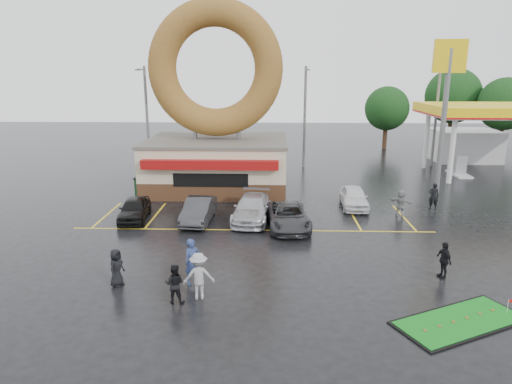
{
  "coord_description": "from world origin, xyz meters",
  "views": [
    {
      "loc": [
        0.98,
        -20.37,
        8.38
      ],
      "look_at": [
        0.21,
        3.31,
        2.2
      ],
      "focal_mm": 32.0,
      "sensor_mm": 36.0,
      "label": 1
    }
  ],
  "objects_px": {
    "car_dgrey": "(199,210)",
    "car_white": "(354,197)",
    "car_silver": "(252,208)",
    "putting_green": "(460,321)",
    "streetlight_mid": "(305,115)",
    "dumpster": "(150,187)",
    "gas_station": "(485,128)",
    "car_black": "(134,209)",
    "donut_shop": "(217,128)",
    "streetlight_right": "(437,114)",
    "streetlight_left": "(147,115)",
    "person_blue": "(193,262)",
    "car_grey": "(288,216)",
    "person_cameraman": "(444,260)",
    "shell_sign": "(447,88)"
  },
  "relations": [
    {
      "from": "shell_sign",
      "to": "gas_station",
      "type": "bearing_deg",
      "value": 51.93
    },
    {
      "from": "car_silver",
      "to": "dumpster",
      "type": "height_order",
      "value": "car_silver"
    },
    {
      "from": "car_white",
      "to": "car_silver",
      "type": "bearing_deg",
      "value": -154.02
    },
    {
      "from": "streetlight_right",
      "to": "streetlight_left",
      "type": "bearing_deg",
      "value": -175.6
    },
    {
      "from": "car_grey",
      "to": "person_cameraman",
      "type": "distance_m",
      "value": 8.86
    },
    {
      "from": "car_silver",
      "to": "putting_green",
      "type": "distance_m",
      "value": 13.58
    },
    {
      "from": "donut_shop",
      "to": "person_blue",
      "type": "distance_m",
      "value": 16.66
    },
    {
      "from": "shell_sign",
      "to": "streetlight_right",
      "type": "distance_m",
      "value": 10.68
    },
    {
      "from": "car_grey",
      "to": "car_white",
      "type": "distance_m",
      "value": 5.99
    },
    {
      "from": "car_black",
      "to": "streetlight_left",
      "type": "bearing_deg",
      "value": 95.41
    },
    {
      "from": "gas_station",
      "to": "car_silver",
      "type": "distance_m",
      "value": 25.7
    },
    {
      "from": "car_black",
      "to": "person_cameraman",
      "type": "distance_m",
      "value": 16.98
    },
    {
      "from": "person_blue",
      "to": "gas_station",
      "type": "bearing_deg",
      "value": 6.01
    },
    {
      "from": "dumpster",
      "to": "putting_green",
      "type": "bearing_deg",
      "value": -45.01
    },
    {
      "from": "car_silver",
      "to": "person_cameraman",
      "type": "xyz_separation_m",
      "value": [
        8.39,
        -7.51,
        0.07
      ]
    },
    {
      "from": "car_dgrey",
      "to": "person_blue",
      "type": "distance_m",
      "value": 8.13
    },
    {
      "from": "gas_station",
      "to": "car_black",
      "type": "xyz_separation_m",
      "value": [
        -27.01,
        -15.88,
        -3.04
      ]
    },
    {
      "from": "person_blue",
      "to": "putting_green",
      "type": "height_order",
      "value": "person_blue"
    },
    {
      "from": "car_silver",
      "to": "person_blue",
      "type": "relative_size",
      "value": 2.54
    },
    {
      "from": "car_dgrey",
      "to": "person_cameraman",
      "type": "bearing_deg",
      "value": -28.26
    },
    {
      "from": "streetlight_mid",
      "to": "dumpster",
      "type": "xyz_separation_m",
      "value": [
        -11.5,
        -10.49,
        -4.13
      ]
    },
    {
      "from": "car_silver",
      "to": "car_grey",
      "type": "xyz_separation_m",
      "value": [
        2.06,
        -1.31,
        -0.05
      ]
    },
    {
      "from": "car_white",
      "to": "dumpster",
      "type": "xyz_separation_m",
      "value": [
        -13.83,
        2.43,
        -0.03
      ]
    },
    {
      "from": "car_black",
      "to": "dumpster",
      "type": "relative_size",
      "value": 2.14
    },
    {
      "from": "streetlight_left",
      "to": "person_blue",
      "type": "bearing_deg",
      "value": -71.33
    },
    {
      "from": "streetlight_mid",
      "to": "streetlight_right",
      "type": "distance_m",
      "value": 12.04
    },
    {
      "from": "dumpster",
      "to": "car_white",
      "type": "bearing_deg",
      "value": -7.66
    },
    {
      "from": "car_black",
      "to": "car_white",
      "type": "distance_m",
      "value": 13.66
    },
    {
      "from": "gas_station",
      "to": "car_black",
      "type": "distance_m",
      "value": 31.48
    },
    {
      "from": "streetlight_left",
      "to": "streetlight_mid",
      "type": "distance_m",
      "value": 14.04
    },
    {
      "from": "person_cameraman",
      "to": "dumpster",
      "type": "height_order",
      "value": "person_cameraman"
    },
    {
      "from": "person_blue",
      "to": "car_grey",
      "type": "bearing_deg",
      "value": 18.6
    },
    {
      "from": "car_silver",
      "to": "donut_shop",
      "type": "bearing_deg",
      "value": 115.44
    },
    {
      "from": "person_blue",
      "to": "dumpster",
      "type": "distance_m",
      "value": 14.73
    },
    {
      "from": "car_silver",
      "to": "person_cameraman",
      "type": "height_order",
      "value": "person_cameraman"
    },
    {
      "from": "streetlight_left",
      "to": "car_silver",
      "type": "height_order",
      "value": "streetlight_left"
    },
    {
      "from": "person_cameraman",
      "to": "dumpster",
      "type": "bearing_deg",
      "value": -143.15
    },
    {
      "from": "car_silver",
      "to": "person_cameraman",
      "type": "bearing_deg",
      "value": -36.91
    },
    {
      "from": "shell_sign",
      "to": "car_silver",
      "type": "distance_m",
      "value": 16.19
    },
    {
      "from": "car_silver",
      "to": "shell_sign",
      "type": "bearing_deg",
      "value": 32.35
    },
    {
      "from": "donut_shop",
      "to": "streetlight_left",
      "type": "xyz_separation_m",
      "value": [
        -7.0,
        6.95,
        0.32
      ]
    },
    {
      "from": "car_white",
      "to": "donut_shop",
      "type": "bearing_deg",
      "value": 154.43
    },
    {
      "from": "person_cameraman",
      "to": "car_white",
      "type": "bearing_deg",
      "value": 176.52
    },
    {
      "from": "gas_station",
      "to": "car_dgrey",
      "type": "height_order",
      "value": "gas_station"
    },
    {
      "from": "car_white",
      "to": "gas_station",
      "type": "bearing_deg",
      "value": 45.9
    },
    {
      "from": "car_dgrey",
      "to": "car_white",
      "type": "height_order",
      "value": "car_dgrey"
    },
    {
      "from": "streetlight_right",
      "to": "car_grey",
      "type": "distance_m",
      "value": 23.21
    },
    {
      "from": "person_cameraman",
      "to": "car_grey",
      "type": "bearing_deg",
      "value": -148.68
    },
    {
      "from": "person_cameraman",
      "to": "gas_station",
      "type": "bearing_deg",
      "value": 139.0
    },
    {
      "from": "streetlight_right",
      "to": "putting_green",
      "type": "relative_size",
      "value": 1.75
    }
  ]
}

